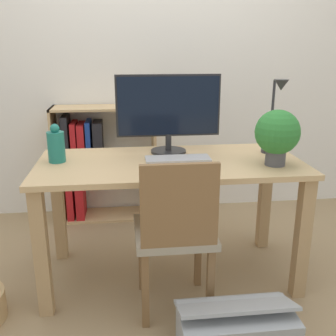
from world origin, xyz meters
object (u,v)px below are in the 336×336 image
Objects in this scene: keyboard at (178,159)px; storage_box at (236,331)px; vase at (56,145)px; monitor at (168,109)px; desk_lamp at (276,109)px; potted_plant at (277,134)px; bookshelf at (89,162)px; chair at (176,231)px.

keyboard is 0.94m from storage_box.
monitor is at bearing 11.32° from vase.
desk_lamp is 1.47× the size of potted_plant.
storage_box is at bearing -40.73° from vase.
bookshelf is (-1.09, 1.07, -0.43)m from potted_plant.
chair is at bearing -160.01° from potted_plant.
keyboard is 0.69× the size of storage_box.
storage_box is (0.24, -0.32, -0.36)m from chair.
storage_box is at bearing -122.36° from potted_plant.
bookshelf is at bearing 84.01° from vase.
storage_box is (0.85, -0.73, -0.71)m from vase.
chair is at bearing 126.20° from storage_box.
storage_box is (0.18, -0.68, -0.62)m from keyboard.
vase is at bearing -179.83° from desk_lamp.
bookshelf is (-0.58, 0.91, -0.27)m from keyboard.
chair is 1.38m from bookshelf.
potted_plant is at bearing -107.86° from desk_lamp.
bookshelf is (0.09, 0.86, -0.35)m from vase.
potted_plant reaches higher than keyboard.
storage_box is (0.76, -1.59, -0.36)m from bookshelf.
potted_plant is 1.59m from bookshelf.
desk_lamp is (0.61, -0.12, 0.01)m from monitor.
bookshelf is (-1.16, 0.86, -0.53)m from desk_lamp.
potted_plant is 0.57× the size of storage_box.
desk_lamp is at bearing 72.14° from potted_plant.
chair is at bearing -147.10° from desk_lamp.
potted_plant is at bearing -44.28° from bookshelf.
keyboard is 0.40× the size of bookshelf.
keyboard is at bearing 104.47° from storage_box.
monitor reaches higher than storage_box.
chair is 0.53m from storage_box.
chair is (-0.64, -0.41, -0.53)m from desk_lamp.
potted_plant reaches higher than storage_box.
chair is (-0.03, -0.54, -0.52)m from monitor.
keyboard is 0.56m from potted_plant.
bookshelf reaches higher than keyboard.
desk_lamp is at bearing -36.63° from bookshelf.
bookshelf is 1.71× the size of storage_box.
monitor is 2.87× the size of vase.
vase is at bearing -95.99° from bookshelf.
keyboard is 1.70× the size of vase.
monitor is 1.69× the size of keyboard.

